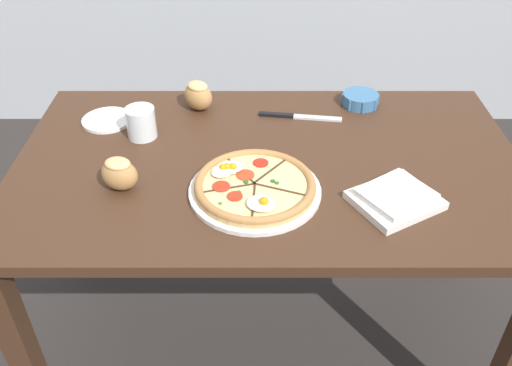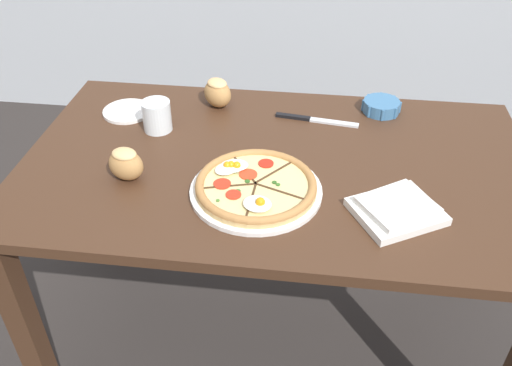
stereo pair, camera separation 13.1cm
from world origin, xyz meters
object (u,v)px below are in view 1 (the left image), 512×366
at_px(bread_piece_mid, 120,173).
at_px(knife_main, 300,117).
at_px(dining_table, 269,190).
at_px(side_saucer, 109,120).
at_px(pizza, 255,186).
at_px(ramekin_bowl, 362,99).
at_px(napkin_folded, 397,198).
at_px(bread_piece_near, 199,95).
at_px(water_glass, 142,124).

xyz_separation_m(bread_piece_mid, knife_main, (0.46, 0.35, -0.04)).
relative_size(dining_table, side_saucer, 9.17).
xyz_separation_m(pizza, side_saucer, (-0.44, 0.35, -0.01)).
xyz_separation_m(knife_main, side_saucer, (-0.57, -0.02, 0.00)).
relative_size(dining_table, ramekin_bowl, 11.48).
distance_m(knife_main, side_saucer, 0.57).
bearing_deg(dining_table, napkin_folded, -31.96).
distance_m(bread_piece_mid, knife_main, 0.58).
relative_size(bread_piece_near, water_glass, 1.37).
distance_m(bread_piece_near, bread_piece_mid, 0.43).
height_order(dining_table, side_saucer, side_saucer).
distance_m(bread_piece_mid, side_saucer, 0.34).
distance_m(bread_piece_near, side_saucer, 0.28).
xyz_separation_m(pizza, bread_piece_mid, (-0.33, 0.02, 0.03)).
distance_m(ramekin_bowl, bread_piece_mid, 0.79).
height_order(napkin_folded, bread_piece_mid, bread_piece_mid).
height_order(napkin_folded, side_saucer, napkin_folded).
bearing_deg(napkin_folded, bread_piece_near, 137.38).
distance_m(pizza, napkin_folded, 0.34).
relative_size(pizza, side_saucer, 2.20).
bearing_deg(water_glass, bread_piece_near, 47.93).
bearing_deg(ramekin_bowl, bread_piece_mid, -146.89).
relative_size(bread_piece_near, side_saucer, 0.82).
bearing_deg(ramekin_bowl, side_saucer, -172.27).
bearing_deg(pizza, side_saucer, 141.66).
height_order(dining_table, ramekin_bowl, ramekin_bowl).
bearing_deg(bread_piece_mid, ramekin_bowl, 33.11).
distance_m(dining_table, napkin_folded, 0.37).
relative_size(ramekin_bowl, side_saucer, 0.80).
relative_size(pizza, knife_main, 1.31).
bearing_deg(ramekin_bowl, dining_table, -133.48).
xyz_separation_m(dining_table, bread_piece_mid, (-0.37, -0.12, 0.15)).
bearing_deg(pizza, bread_piece_near, 112.00).
bearing_deg(ramekin_bowl, knife_main, -157.14).
distance_m(dining_table, side_saucer, 0.53).
distance_m(pizza, bread_piece_near, 0.46).
distance_m(bread_piece_near, knife_main, 0.31).
distance_m(dining_table, water_glass, 0.40).
bearing_deg(bread_piece_near, napkin_folded, -42.62).
bearing_deg(side_saucer, pizza, -38.34).
bearing_deg(knife_main, bread_piece_near, 177.11).
relative_size(knife_main, side_saucer, 1.68).
xyz_separation_m(pizza, water_glass, (-0.32, 0.26, 0.02)).
bearing_deg(knife_main, pizza, -102.21).
bearing_deg(water_glass, dining_table, -18.56).
height_order(dining_table, napkin_folded, napkin_folded).
distance_m(dining_table, pizza, 0.19).
bearing_deg(knife_main, bread_piece_mid, -135.41).
distance_m(dining_table, ramekin_bowl, 0.44).
relative_size(dining_table, bread_piece_near, 11.13).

